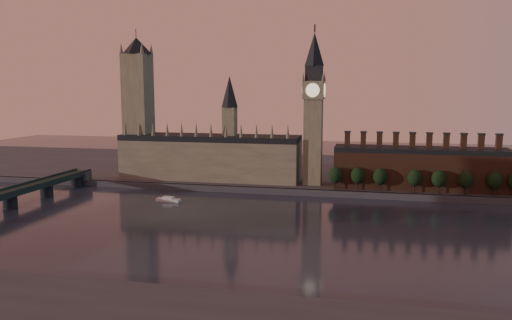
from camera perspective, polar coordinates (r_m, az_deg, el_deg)
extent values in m
plane|color=black|center=(241.82, 1.29, -8.33)|extent=(900.00, 900.00, 0.00)
cube|color=#47474C|center=(327.59, 4.34, -3.66)|extent=(900.00, 4.00, 4.00)
cube|color=#47474C|center=(415.47, 6.09, -1.21)|extent=(900.00, 180.00, 4.00)
cube|color=gray|center=(363.33, -5.27, 0.03)|extent=(130.00, 30.00, 28.00)
cube|color=black|center=(361.48, -5.30, 2.55)|extent=(130.00, 30.00, 4.00)
cube|color=gray|center=(356.41, -3.02, 4.11)|extent=(9.00, 9.00, 24.00)
cone|color=black|center=(355.62, -3.05, 7.81)|extent=(12.00, 12.00, 22.00)
cone|color=gray|center=(370.49, -14.73, 3.54)|extent=(2.60, 2.60, 10.00)
cone|color=gray|center=(365.73, -13.23, 3.53)|extent=(2.60, 2.60, 10.00)
cone|color=gray|center=(361.23, -11.69, 3.53)|extent=(2.60, 2.60, 10.00)
cone|color=gray|center=(356.99, -10.11, 3.52)|extent=(2.60, 2.60, 10.00)
cone|color=gray|center=(353.03, -8.50, 3.51)|extent=(2.60, 2.60, 10.00)
cone|color=gray|center=(349.35, -6.85, 3.49)|extent=(2.60, 2.60, 10.00)
cone|color=gray|center=(345.97, -5.17, 3.47)|extent=(2.60, 2.60, 10.00)
cone|color=gray|center=(342.89, -3.46, 3.45)|extent=(2.60, 2.60, 10.00)
cone|color=gray|center=(340.12, -1.72, 3.42)|extent=(2.60, 2.60, 10.00)
cone|color=gray|center=(337.67, 0.05, 3.39)|extent=(2.60, 2.60, 10.00)
cone|color=gray|center=(335.54, 1.84, 3.36)|extent=(2.60, 2.60, 10.00)
cone|color=gray|center=(333.75, 3.66, 3.33)|extent=(2.60, 2.60, 10.00)
cube|color=gray|center=(380.74, -13.27, 4.91)|extent=(18.00, 18.00, 90.00)
cone|color=black|center=(381.65, -13.52, 12.57)|extent=(24.00, 24.00, 12.00)
cylinder|color=#232326|center=(382.20, -13.55, 13.47)|extent=(0.50, 0.50, 12.00)
cone|color=gray|center=(377.90, -15.17, 12.26)|extent=(3.00, 3.00, 8.00)
cone|color=gray|center=(370.86, -12.92, 12.42)|extent=(3.00, 3.00, 8.00)
cone|color=gray|center=(392.14, -14.07, 12.13)|extent=(3.00, 3.00, 8.00)
cone|color=gray|center=(385.37, -11.88, 12.27)|extent=(3.00, 3.00, 8.00)
cube|color=gray|center=(341.34, 6.53, 2.04)|extent=(12.00, 12.00, 58.00)
cube|color=gray|center=(339.57, 6.63, 7.93)|extent=(14.00, 14.00, 12.00)
cube|color=#232326|center=(339.76, 6.66, 9.78)|extent=(11.00, 11.00, 10.00)
cone|color=black|center=(340.66, 6.70, 12.47)|extent=(13.00, 13.00, 22.00)
cylinder|color=#232326|center=(342.01, 6.74, 14.73)|extent=(1.00, 1.00, 5.00)
cylinder|color=beige|center=(332.41, 6.50, 7.93)|extent=(9.00, 0.50, 9.00)
cylinder|color=beige|center=(346.73, 6.75, 7.93)|extent=(9.00, 0.50, 9.00)
cylinder|color=beige|center=(340.38, 5.41, 7.95)|extent=(0.50, 9.00, 9.00)
cylinder|color=beige|center=(338.91, 7.85, 7.91)|extent=(0.50, 9.00, 9.00)
cone|color=gray|center=(333.97, 5.41, 9.49)|extent=(2.00, 2.00, 6.00)
cone|color=gray|center=(332.62, 7.66, 9.46)|extent=(2.00, 2.00, 6.00)
cone|color=gray|center=(346.87, 5.68, 9.43)|extent=(2.00, 2.00, 6.00)
cone|color=gray|center=(345.57, 7.85, 9.40)|extent=(2.00, 2.00, 6.00)
cube|color=brown|center=(343.57, 18.18, -1.12)|extent=(110.00, 25.00, 24.00)
cube|color=black|center=(341.79, 18.28, 1.11)|extent=(110.00, 25.00, 3.00)
cube|color=brown|center=(339.54, 10.40, 2.36)|extent=(3.50, 3.50, 9.00)
cube|color=#232326|center=(339.10, 10.43, 3.20)|extent=(4.20, 4.20, 1.00)
cube|color=brown|center=(339.34, 12.17, 2.31)|extent=(3.50, 3.50, 9.00)
cube|color=#232326|center=(338.90, 12.19, 3.15)|extent=(4.20, 4.20, 1.00)
cube|color=brown|center=(339.46, 13.93, 2.25)|extent=(3.50, 3.50, 9.00)
cube|color=#232326|center=(339.02, 13.96, 3.09)|extent=(4.20, 4.20, 1.00)
cube|color=brown|center=(339.91, 15.69, 2.20)|extent=(3.50, 3.50, 9.00)
cube|color=#232326|center=(339.47, 15.72, 3.04)|extent=(4.20, 4.20, 1.00)
cube|color=brown|center=(340.67, 17.45, 2.14)|extent=(3.50, 3.50, 9.00)
cube|color=#232326|center=(340.24, 17.48, 2.98)|extent=(4.20, 4.20, 1.00)
cube|color=brown|center=(341.76, 19.19, 2.08)|extent=(3.50, 3.50, 9.00)
cube|color=#232326|center=(341.32, 19.23, 2.92)|extent=(4.20, 4.20, 1.00)
cube|color=brown|center=(343.15, 20.92, 2.02)|extent=(3.50, 3.50, 9.00)
cube|color=#232326|center=(342.72, 20.96, 2.85)|extent=(4.20, 4.20, 1.00)
cube|color=brown|center=(344.86, 22.64, 1.96)|extent=(3.50, 3.50, 9.00)
cube|color=#232326|center=(344.43, 22.68, 2.79)|extent=(4.20, 4.20, 1.00)
cube|color=brown|center=(346.88, 24.34, 1.90)|extent=(3.50, 3.50, 9.00)
cube|color=#232326|center=(346.45, 24.38, 2.72)|extent=(4.20, 4.20, 1.00)
cube|color=brown|center=(349.19, 26.01, 1.83)|extent=(3.50, 3.50, 9.00)
cube|color=#232326|center=(348.76, 26.06, 2.65)|extent=(4.20, 4.20, 1.00)
cylinder|color=black|center=(327.79, 9.05, -2.84)|extent=(0.80, 0.80, 6.00)
ellipsoid|color=black|center=(326.65, 9.07, -1.72)|extent=(8.60, 8.60, 10.75)
cylinder|color=black|center=(328.95, 11.50, -2.87)|extent=(0.80, 0.80, 6.00)
ellipsoid|color=black|center=(327.82, 11.53, -1.75)|extent=(8.60, 8.60, 10.75)
cylinder|color=black|center=(328.05, 13.94, -2.97)|extent=(0.80, 0.80, 6.00)
ellipsoid|color=black|center=(326.90, 13.98, -1.85)|extent=(8.60, 8.60, 10.75)
cylinder|color=black|center=(329.10, 17.61, -3.08)|extent=(0.80, 0.80, 6.00)
ellipsoid|color=black|center=(327.96, 17.65, -1.96)|extent=(8.60, 8.60, 10.75)
cylinder|color=black|center=(330.81, 20.10, -3.13)|extent=(0.80, 0.80, 6.00)
ellipsoid|color=black|center=(329.68, 20.15, -2.02)|extent=(8.60, 8.60, 10.75)
cylinder|color=black|center=(333.38, 22.76, -3.19)|extent=(0.80, 0.80, 6.00)
ellipsoid|color=black|center=(332.26, 22.82, -2.09)|extent=(8.60, 8.60, 10.75)
cylinder|color=black|center=(337.79, 25.51, -3.21)|extent=(0.80, 0.80, 6.00)
ellipsoid|color=black|center=(336.68, 25.58, -2.12)|extent=(8.60, 8.60, 10.75)
cube|color=#47474C|center=(380.18, -19.47, -1.71)|extent=(14.00, 8.00, 6.00)
cylinder|color=#232326|center=(322.27, -26.29, -4.33)|extent=(8.00, 8.00, 7.75)
cylinder|color=#232326|center=(348.80, -22.81, -3.24)|extent=(8.00, 8.00, 7.75)
cylinder|color=#232326|center=(376.53, -19.84, -2.31)|extent=(8.00, 8.00, 7.75)
cube|color=silver|center=(312.72, -9.98, -4.53)|extent=(16.01, 6.18, 1.78)
cube|color=silver|center=(312.39, -9.99, -4.25)|extent=(7.02, 4.07, 1.34)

